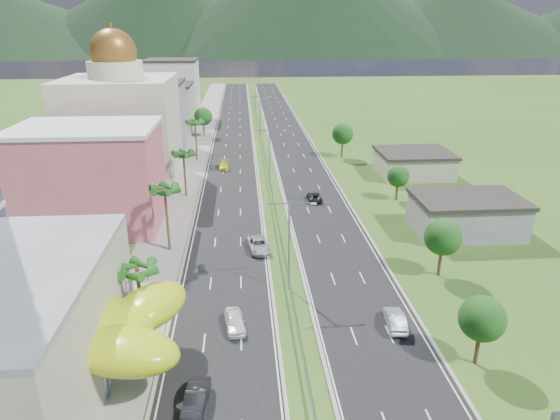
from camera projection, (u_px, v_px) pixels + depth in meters
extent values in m
plane|color=#2D5119|center=(298.00, 339.00, 49.87)|extent=(500.00, 500.00, 0.00)
cube|color=black|center=(233.00, 140.00, 133.26)|extent=(11.00, 260.00, 0.04)
cube|color=black|center=(289.00, 139.00, 134.33)|extent=(11.00, 260.00, 0.04)
cube|color=gray|center=(197.00, 141.00, 132.57)|extent=(7.00, 260.00, 0.12)
cube|color=gray|center=(264.00, 154.00, 116.80)|extent=(0.08, 216.00, 0.28)
cube|color=gray|center=(253.00, 95.00, 212.01)|extent=(0.10, 0.12, 0.70)
cylinder|color=gray|center=(289.00, 247.00, 57.25)|extent=(0.20, 0.20, 11.00)
cube|color=gray|center=(276.00, 204.00, 55.27)|extent=(2.88, 0.12, 0.12)
cube|color=gray|center=(302.00, 203.00, 55.48)|extent=(2.88, 0.12, 0.12)
cube|color=silver|center=(265.00, 205.00, 55.22)|extent=(0.60, 0.25, 0.18)
cube|color=silver|center=(314.00, 204.00, 55.61)|extent=(0.60, 0.25, 0.18)
cylinder|color=gray|center=(269.00, 158.00, 94.55)|extent=(0.20, 0.20, 11.00)
cube|color=gray|center=(261.00, 130.00, 92.57)|extent=(2.88, 0.12, 0.12)
cube|color=gray|center=(277.00, 130.00, 92.78)|extent=(2.88, 0.12, 0.12)
cube|color=silver|center=(255.00, 131.00, 92.52)|extent=(0.60, 0.25, 0.18)
cube|color=silver|center=(284.00, 131.00, 92.91)|extent=(0.60, 0.25, 0.18)
cylinder|color=gray|center=(260.00, 116.00, 136.52)|extent=(0.20, 0.20, 11.00)
cube|color=gray|center=(255.00, 96.00, 134.54)|extent=(2.88, 0.12, 0.12)
cube|color=gray|center=(265.00, 96.00, 134.74)|extent=(2.88, 0.12, 0.12)
cube|color=silver|center=(250.00, 97.00, 134.48)|extent=(0.60, 0.25, 0.18)
cube|color=silver|center=(270.00, 97.00, 134.87)|extent=(0.60, 0.25, 0.18)
cylinder|color=gray|center=(255.00, 94.00, 178.48)|extent=(0.20, 0.20, 11.00)
cube|color=gray|center=(251.00, 79.00, 176.50)|extent=(2.88, 0.12, 0.12)
cube|color=gray|center=(259.00, 79.00, 176.71)|extent=(2.88, 0.12, 0.12)
cube|color=silver|center=(247.00, 79.00, 176.45)|extent=(0.60, 0.25, 0.18)
cube|color=silver|center=(263.00, 79.00, 176.83)|extent=(0.60, 0.25, 0.18)
cylinder|color=gray|center=(40.00, 345.00, 45.59)|extent=(0.50, 0.50, 4.00)
cylinder|color=gray|center=(104.00, 378.00, 41.43)|extent=(0.50, 0.50, 4.00)
cylinder|color=gray|center=(41.00, 406.00, 38.35)|extent=(0.50, 0.50, 4.00)
cylinder|color=gray|center=(140.00, 341.00, 46.23)|extent=(0.50, 0.50, 4.00)
cube|color=#CC535A|center=(91.00, 179.00, 75.07)|extent=(20.00, 15.00, 15.00)
cube|color=beige|center=(122.00, 131.00, 95.63)|extent=(20.00, 20.00, 20.00)
cylinder|color=beige|center=(115.00, 69.00, 91.56)|extent=(10.00, 10.00, 3.00)
sphere|color=brown|center=(113.00, 52.00, 90.50)|extent=(8.40, 8.40, 8.40)
cube|color=slate|center=(150.00, 118.00, 119.72)|extent=(16.00, 15.00, 16.00)
cube|color=#ACA48E|center=(164.00, 109.00, 140.77)|extent=(16.00, 15.00, 13.00)
cube|color=silver|center=(173.00, 90.00, 161.33)|extent=(16.00, 15.00, 18.00)
cube|color=slate|center=(466.00, 217.00, 74.30)|extent=(15.00, 10.00, 5.00)
cube|color=#ACA48E|center=(414.00, 164.00, 102.52)|extent=(14.00, 12.00, 4.40)
cylinder|color=#47301C|center=(141.00, 302.00, 49.31)|extent=(0.36, 0.36, 7.50)
cylinder|color=#47301C|center=(167.00, 220.00, 67.69)|extent=(0.36, 0.36, 9.00)
cylinder|color=#47301C|center=(185.00, 175.00, 89.32)|extent=(0.36, 0.36, 8.00)
cylinder|color=#47301C|center=(196.00, 141.00, 112.49)|extent=(0.36, 0.36, 8.80)
cylinder|color=#47301C|center=(204.00, 128.00, 136.49)|extent=(0.40, 0.40, 4.90)
sphere|color=#20541A|center=(203.00, 116.00, 135.38)|extent=(4.90, 4.90, 4.90)
cylinder|color=#47301C|center=(478.00, 344.00, 45.61)|extent=(0.40, 0.40, 4.20)
sphere|color=#20541A|center=(482.00, 319.00, 44.65)|extent=(4.20, 4.20, 4.20)
cylinder|color=#47301C|center=(440.00, 259.00, 61.61)|extent=(0.40, 0.40, 4.55)
sphere|color=#20541A|center=(443.00, 237.00, 60.58)|extent=(4.55, 4.55, 4.55)
cylinder|color=#47301C|center=(397.00, 190.00, 88.06)|extent=(0.40, 0.40, 3.85)
sphere|color=#20541A|center=(398.00, 176.00, 87.18)|extent=(3.85, 3.85, 3.85)
cylinder|color=#47301C|center=(342.00, 147.00, 115.57)|extent=(0.40, 0.40, 4.90)
sphere|color=#20541A|center=(343.00, 134.00, 114.45)|extent=(4.90, 4.90, 4.90)
imported|color=white|center=(235.00, 321.00, 51.28)|extent=(2.46, 4.90, 1.60)
imported|color=black|center=(196.00, 399.00, 40.77)|extent=(2.26, 5.00, 1.59)
imported|color=#ABAEB3|center=(258.00, 245.00, 68.80)|extent=(3.55, 6.18, 1.62)
imported|color=gold|center=(224.00, 166.00, 107.00)|extent=(2.19, 5.06, 1.45)
imported|color=#B2B5BB|center=(395.00, 320.00, 51.55)|extent=(2.23, 5.08, 1.62)
imported|color=black|center=(314.00, 197.00, 88.08)|extent=(2.30, 4.94, 1.37)
imported|color=black|center=(186.00, 282.00, 59.29)|extent=(0.89, 2.13, 1.32)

